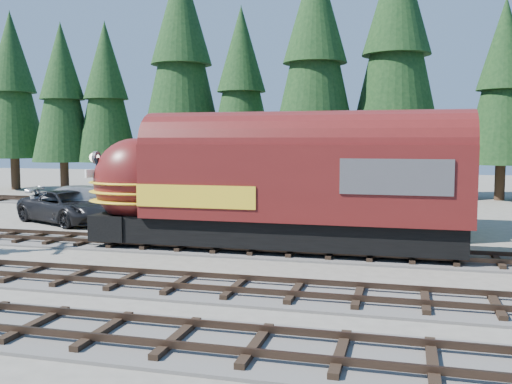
% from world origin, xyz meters
% --- Properties ---
extents(ground, '(120.00, 120.00, 0.00)m').
position_xyz_m(ground, '(0.00, 0.00, 0.00)').
color(ground, '#6B665B').
rests_on(ground, ground).
extents(track_spur, '(32.00, 3.20, 0.33)m').
position_xyz_m(track_spur, '(-10.00, 18.00, 0.06)').
color(track_spur, '#4C4947').
rests_on(track_spur, ground).
extents(depot, '(12.80, 7.00, 5.30)m').
position_xyz_m(depot, '(-0.00, 10.50, 2.96)').
color(depot, gold).
rests_on(depot, ground).
extents(conifer_backdrop, '(80.33, 23.67, 17.48)m').
position_xyz_m(conifer_backdrop, '(6.97, 25.59, 10.37)').
color(conifer_backdrop, black).
rests_on(conifer_backdrop, ground).
extents(locomotive, '(15.55, 3.09, 4.23)m').
position_xyz_m(locomotive, '(-1.35, 4.00, 2.48)').
color(locomotive, black).
rests_on(locomotive, ground).
extents(caboose, '(9.42, 2.73, 4.90)m').
position_xyz_m(caboose, '(-3.99, 18.00, 2.45)').
color(caboose, black).
rests_on(caboose, ground).
extents(pickup_truck_a, '(6.96, 5.27, 1.76)m').
position_xyz_m(pickup_truck_a, '(-13.45, 9.12, 0.88)').
color(pickup_truck_a, black).
rests_on(pickup_truck_a, ground).
extents(pickup_truck_b, '(7.15, 4.72, 1.93)m').
position_xyz_m(pickup_truck_b, '(-12.91, 10.60, 0.96)').
color(pickup_truck_b, '#A2A5AA').
rests_on(pickup_truck_b, ground).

